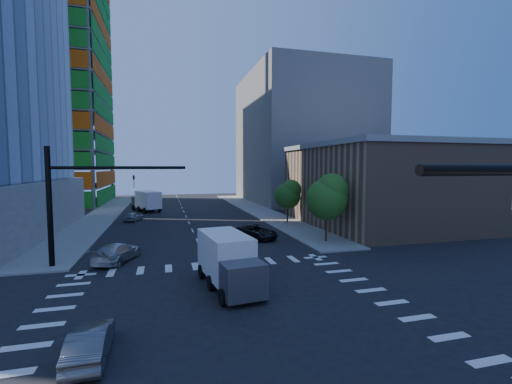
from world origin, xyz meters
name	(u,v)px	position (x,y,z in m)	size (l,w,h in m)	color
ground	(231,313)	(0.00, 0.00, 0.00)	(160.00, 160.00, 0.00)	black
road_markings	(231,313)	(0.00, 0.00, 0.01)	(20.00, 20.00, 0.01)	silver
sidewalk_ne	(258,210)	(12.50, 40.00, 0.07)	(5.00, 60.00, 0.15)	gray
sidewalk_nw	(102,216)	(-12.50, 40.00, 0.07)	(5.00, 60.00, 0.15)	gray
construction_building	(37,82)	(-27.41, 61.93, 24.61)	(25.16, 34.50, 70.60)	gray
commercial_building	(385,184)	(25.00, 22.00, 5.31)	(20.50, 22.50, 10.60)	#8F6D53
bg_building_ne	(302,138)	(27.00, 55.00, 14.00)	(24.00, 30.00, 28.00)	slate
signal_mast_nw	(71,195)	(-10.00, 11.50, 5.49)	(10.20, 0.40, 9.00)	black
tree_south	(328,196)	(12.63, 13.90, 4.69)	(4.16, 4.16, 6.82)	#382316
tree_north	(289,194)	(12.93, 25.90, 3.99)	(3.54, 3.52, 5.78)	#382316
car_nb_far	(257,232)	(6.24, 17.70, 0.72)	(2.39, 5.18, 1.44)	black
car_sb_near	(117,252)	(-6.96, 11.99, 0.76)	(2.12, 5.21, 1.51)	#B3B3B3
car_sb_mid	(134,216)	(-7.41, 33.57, 0.64)	(1.51, 3.75, 1.28)	#9E9FA5
car_sb_cross	(90,342)	(-6.17, -2.67, 0.66)	(1.40, 4.01, 1.32)	#505155
box_truck_near	(230,266)	(0.67, 3.60, 1.46)	(3.44, 6.56, 3.29)	black
box_truck_far	(146,202)	(-6.27, 44.42, 1.54)	(5.27, 7.19, 3.47)	black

